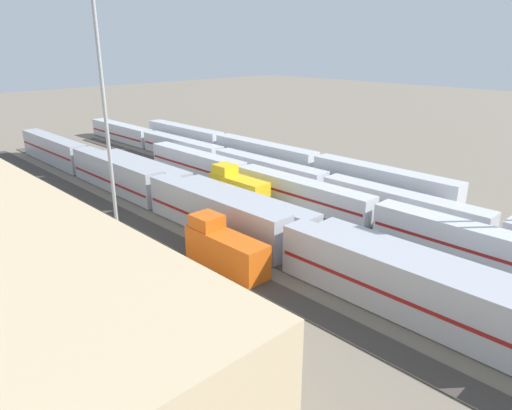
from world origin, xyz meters
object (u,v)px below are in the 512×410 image
(train_on_track_1, at_px, (315,183))
(train_on_track_4, at_px, (309,231))
(train_on_track_5, at_px, (214,213))
(light_mast_1, at_px, (99,59))
(train_on_track_6, at_px, (224,249))
(train_on_track_2, at_px, (376,215))
(train_on_track_3, at_px, (237,188))
(train_on_track_0, at_px, (264,157))

(train_on_track_1, height_order, train_on_track_4, same)
(train_on_track_5, bearing_deg, light_mast_1, 33.23)
(light_mast_1, bearing_deg, train_on_track_6, -173.42)
(train_on_track_2, bearing_deg, light_mast_1, 42.73)
(train_on_track_3, bearing_deg, light_mast_1, 76.72)
(train_on_track_3, height_order, train_on_track_1, train_on_track_3)
(train_on_track_3, height_order, train_on_track_6, same)
(train_on_track_5, height_order, train_on_track_4, train_on_track_5)
(train_on_track_6, distance_m, train_on_track_0, 38.60)
(train_on_track_1, xyz_separation_m, train_on_track_0, (15.86, -5.00, 0.56))
(train_on_track_5, distance_m, light_mast_1, 22.02)
(train_on_track_3, bearing_deg, train_on_track_6, 134.40)
(train_on_track_6, bearing_deg, train_on_track_3, -45.60)
(train_on_track_4, height_order, light_mast_1, light_mast_1)
(train_on_track_5, xyz_separation_m, train_on_track_2, (-13.06, -15.00, -0.60))
(light_mast_1, bearing_deg, train_on_track_4, -150.60)
(train_on_track_3, relative_size, train_on_track_6, 1.00)
(train_on_track_5, height_order, train_on_track_2, train_on_track_5)
(train_on_track_5, xyz_separation_m, train_on_track_6, (-7.81, 5.00, -0.44))
(train_on_track_6, xyz_separation_m, train_on_track_2, (-5.25, -20.00, -0.16))
(train_on_track_3, xyz_separation_m, light_mast_1, (4.05, 17.16, 18.17))
(train_on_track_0, xyz_separation_m, train_on_track_4, (-27.14, 20.00, -0.52))
(train_on_track_3, relative_size, train_on_track_1, 0.07)
(train_on_track_6, bearing_deg, train_on_track_2, -104.71)
(train_on_track_1, xyz_separation_m, train_on_track_2, (-13.68, 5.00, -0.04))
(train_on_track_3, xyz_separation_m, train_on_track_1, (-6.26, -10.00, -0.12))
(train_on_track_5, distance_m, train_on_track_6, 9.28)
(train_on_track_2, height_order, train_on_track_4, train_on_track_4)
(train_on_track_6, relative_size, train_on_track_2, 0.10)
(train_on_track_6, bearing_deg, train_on_track_0, -51.00)
(train_on_track_5, bearing_deg, train_on_track_4, -154.86)
(train_on_track_6, height_order, train_on_track_2, train_on_track_6)
(train_on_track_3, bearing_deg, train_on_track_2, -165.92)
(train_on_track_1, relative_size, train_on_track_2, 1.45)
(train_on_track_3, distance_m, train_on_track_5, 12.15)
(train_on_track_0, bearing_deg, train_on_track_5, 123.40)
(train_on_track_1, distance_m, train_on_track_4, 18.77)
(train_on_track_2, relative_size, light_mast_1, 2.92)
(train_on_track_2, bearing_deg, train_on_track_3, 14.08)
(train_on_track_0, height_order, train_on_track_4, train_on_track_0)
(train_on_track_4, bearing_deg, train_on_track_1, -53.06)
(train_on_track_1, relative_size, train_on_track_4, 1.53)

